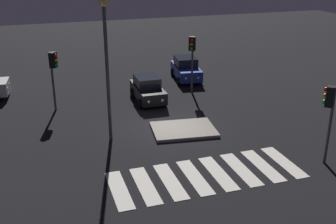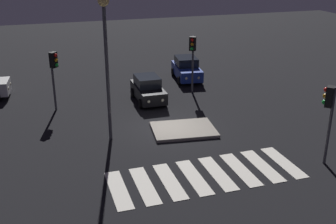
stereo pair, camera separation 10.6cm
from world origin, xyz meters
name	(u,v)px [view 2 (the right image)]	position (x,y,z in m)	size (l,w,h in m)	color
ground_plane	(168,128)	(0.00, 0.00, 0.00)	(80.00, 80.00, 0.00)	black
traffic_island	(184,130)	(0.71, -0.65, 0.09)	(3.78, 3.02, 0.18)	gray
car_black	(148,89)	(0.15, 4.85, 0.82)	(1.86, 3.89, 1.68)	black
car_blue	(187,69)	(4.36, 8.80, 0.86)	(2.28, 4.16, 1.75)	#1E389E
traffic_light_north	(193,51)	(3.56, 5.54, 3.06)	(0.54, 0.53, 4.03)	#47474C
traffic_light_east	(329,106)	(5.74, -6.16, 2.90)	(0.54, 0.53, 3.82)	#47474C
traffic_light_west	(54,67)	(-5.79, 4.92, 2.85)	(0.53, 0.54, 3.76)	#47474C
street_lamp	(106,44)	(-3.38, -0.41, 5.16)	(0.56, 0.56, 7.54)	#47474C
crosswalk_near	(206,175)	(0.00, -5.62, 0.01)	(8.75, 3.20, 0.02)	silver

